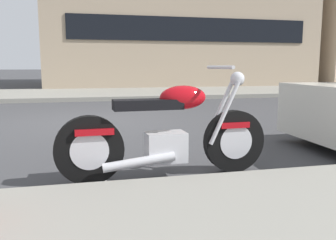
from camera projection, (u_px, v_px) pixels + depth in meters
name	position (u px, v px, depth m)	size (l,w,h in m)	color
ground_plane	(91.00, 122.00, 7.28)	(260.00, 260.00, 0.00)	#3D3D3F
parking_stall_stripe	(99.00, 173.00, 3.75)	(0.12, 2.20, 0.01)	silver
parked_motorcycle	(168.00, 135.00, 3.58)	(2.17, 0.62, 1.13)	black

